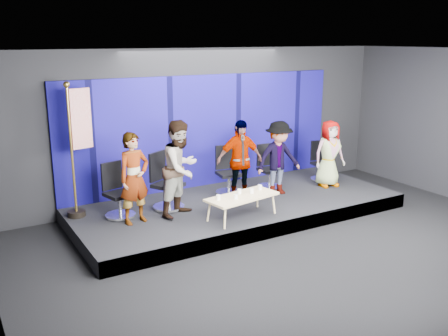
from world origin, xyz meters
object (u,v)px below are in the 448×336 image
Objects in this scene: chair_c at (228,178)px; chair_d at (268,174)px; panelist_e at (329,154)px; mug_e at (260,187)px; panelist_d at (279,158)px; mug_c at (239,191)px; coffee_table at (242,197)px; chair_a at (118,199)px; panelist_b at (181,168)px; chair_b at (166,190)px; mug_b at (236,197)px; flag_stand at (78,146)px; chair_e at (321,167)px; mug_d at (252,191)px; mug_a at (218,197)px; panelist_c at (240,160)px; panelist_a at (134,178)px.

chair_d is at bearing 3.17° from chair_c.
mug_e is at bearing -155.59° from panelist_e.
mug_c is at bearing -149.34° from panelist_d.
coffee_table is (-0.56, -1.49, 0.06)m from chair_c.
panelist_b is (1.13, -0.52, 0.60)m from chair_a.
chair_b is at bearing 175.84° from panelist_d.
coffee_table is at bearing 28.15° from mug_b.
chair_d is at bearing 39.51° from mug_b.
chair_a is at bearing -50.19° from flag_stand.
chair_e is 0.37× the size of flag_stand.
chair_c is (1.62, 0.24, -0.03)m from chair_b.
panelist_d is 0.63× the size of flag_stand.
mug_d is at bearing -157.41° from mug_e.
chair_b is at bearing 113.18° from mug_a.
chair_d is 0.65× the size of panelist_e.
mug_b is at bearing -151.85° from coffee_table.
chair_a is 2.63m from mug_d.
panelist_c reaches higher than mug_d.
chair_d is (3.50, 0.59, -0.54)m from panelist_a.
chair_b is at bearing 133.89° from mug_c.
panelist_a reaches higher than mug_d.
panelist_b reaches higher than mug_d.
mug_a is (0.42, -0.75, -0.46)m from panelist_b.
chair_e is (2.54, -0.22, -0.04)m from chair_c.
chair_b reaches higher than mug_e.
chair_a reaches higher than coffee_table.
flag_stand reaches higher than chair_d.
chair_e is (1.49, -0.12, -0.02)m from chair_d.
mug_a is at bearing -177.92° from mug_d.
flag_stand reaches higher than mug_c.
mug_c is (1.91, -0.67, -0.38)m from panelist_a.
chair_d is 1.51m from panelist_e.
panelist_b is 1.24× the size of coffee_table.
coffee_table is (-0.55, -0.99, -0.46)m from panelist_c.
panelist_d is (-0.09, -0.50, 0.49)m from chair_d.
mug_b is (1.85, -1.39, 0.14)m from chair_a.
chair_c is 0.62× the size of panelist_c.
chair_a is at bearing 97.50° from panelist_a.
panelist_b is 20.93× the size of mug_b.
panelist_b is at bearing -42.32° from flag_stand.
chair_e is at bearing 23.51° from mug_e.
mug_e reaches higher than mug_a.
mug_e is at bearing -28.74° from panelist_a.
chair_d is 2.13m from coffee_table.
panelist_b reaches higher than panelist_c.
chair_c is 1.85m from mug_a.
chair_d is 11.26× the size of mug_b.
panelist_c reaches higher than chair_e.
chair_d reaches higher than mug_c.
chair_c is 1.79m from mug_b.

